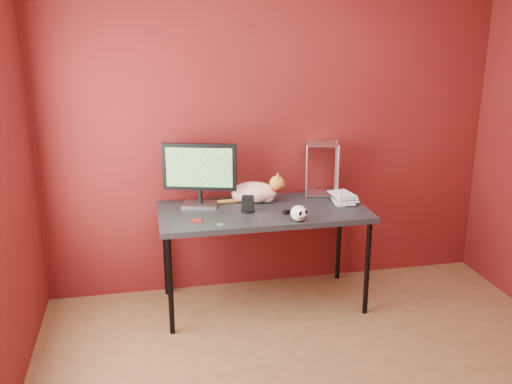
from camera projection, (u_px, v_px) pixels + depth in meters
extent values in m
cube|color=#571010|center=(272.00, 124.00, 4.34)|extent=(3.50, 0.02, 2.60)
cube|color=black|center=(263.00, 212.00, 4.12)|extent=(1.50, 0.70, 0.04)
cylinder|color=black|center=(170.00, 286.00, 3.81)|extent=(0.04, 0.04, 0.71)
cylinder|color=black|center=(367.00, 268.00, 4.08)|extent=(0.04, 0.04, 0.71)
cylinder|color=black|center=(166.00, 252.00, 4.37)|extent=(0.04, 0.04, 0.71)
cylinder|color=black|center=(339.00, 238.00, 4.64)|extent=(0.04, 0.04, 0.71)
cube|color=#B8B8BD|center=(201.00, 204.00, 4.19)|extent=(0.29, 0.23, 0.02)
cylinder|color=black|center=(200.00, 196.00, 4.17)|extent=(0.03, 0.03, 0.11)
cube|color=black|center=(199.00, 167.00, 4.11)|extent=(0.53, 0.18, 0.35)
cube|color=#144412|center=(199.00, 167.00, 4.11)|extent=(0.46, 0.14, 0.29)
ellipsoid|color=orange|center=(255.00, 192.00, 4.25)|extent=(0.37, 0.27, 0.16)
ellipsoid|color=orange|center=(242.00, 193.00, 4.27)|extent=(0.19, 0.19, 0.13)
sphere|color=white|center=(268.00, 196.00, 4.25)|extent=(0.11, 0.11, 0.11)
sphere|color=#C68126|center=(277.00, 183.00, 4.21)|extent=(0.11, 0.11, 0.11)
cone|color=#C68126|center=(277.00, 177.00, 4.17)|extent=(0.03, 0.03, 0.04)
cone|color=#C68126|center=(278.00, 175.00, 4.22)|extent=(0.03, 0.03, 0.04)
cylinder|color=#B60C1B|center=(275.00, 188.00, 4.22)|extent=(0.08, 0.08, 0.01)
cylinder|color=#C68126|center=(229.00, 201.00, 4.25)|extent=(0.18, 0.05, 0.03)
ellipsoid|color=white|center=(299.00, 213.00, 3.86)|extent=(0.11, 0.11, 0.11)
ellipsoid|color=black|center=(297.00, 214.00, 3.80)|extent=(0.03, 0.02, 0.03)
ellipsoid|color=black|center=(304.00, 213.00, 3.81)|extent=(0.03, 0.02, 0.03)
cube|color=black|center=(301.00, 218.00, 3.82)|extent=(0.06, 0.03, 0.01)
cylinder|color=black|center=(248.00, 211.00, 4.06)|extent=(0.10, 0.10, 0.01)
cube|color=black|center=(248.00, 203.00, 4.04)|extent=(0.10, 0.09, 0.10)
imported|color=beige|center=(335.00, 190.00, 4.23)|extent=(0.18, 0.22, 0.20)
imported|color=beige|center=(336.00, 163.00, 4.18)|extent=(0.16, 0.21, 0.20)
imported|color=beige|center=(337.00, 136.00, 4.12)|extent=(0.16, 0.21, 0.20)
imported|color=beige|center=(338.00, 109.00, 4.06)|extent=(0.18, 0.22, 0.20)
cylinder|color=#B8B8BD|center=(310.00, 173.00, 4.29)|extent=(0.01, 0.01, 0.41)
cylinder|color=#B8B8BD|center=(340.00, 171.00, 4.33)|extent=(0.01, 0.01, 0.41)
cylinder|color=#B8B8BD|center=(303.00, 166.00, 4.47)|extent=(0.01, 0.01, 0.41)
cylinder|color=#B8B8BD|center=(332.00, 165.00, 4.52)|extent=(0.01, 0.01, 0.41)
cube|color=#B8B8BD|center=(321.00, 193.00, 4.46)|extent=(0.28, 0.25, 0.01)
cube|color=#B8B8BD|center=(322.00, 144.00, 4.35)|extent=(0.28, 0.25, 0.01)
cube|color=#B2180D|center=(196.00, 221.00, 3.86)|extent=(0.07, 0.02, 0.01)
cube|color=black|center=(287.00, 212.00, 4.01)|extent=(0.06, 0.05, 0.03)
cylinder|color=#B8B8BD|center=(221.00, 225.00, 3.80)|extent=(0.05, 0.05, 0.00)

